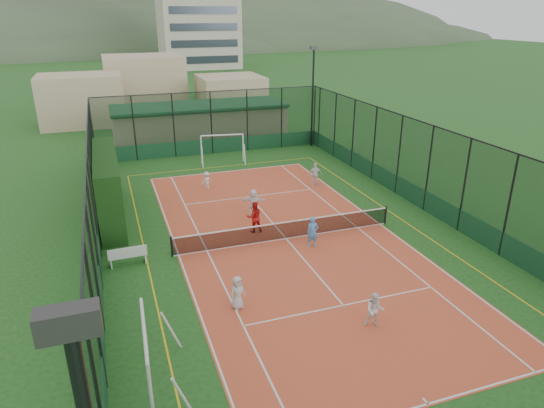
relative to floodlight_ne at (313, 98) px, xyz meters
The scene contains 19 objects.
ground 19.15m from the floodlight_ne, 117.39° to the right, with size 300.00×300.00×0.00m, color #1A4C1A.
court_slab 19.14m from the floodlight_ne, 117.39° to the right, with size 11.17×23.97×0.01m, color #CA462D.
tennis_net 19.04m from the floodlight_ne, 117.39° to the right, with size 11.67×0.12×1.06m, color black, non-canonical shape.
perimeter_fence 18.77m from the floodlight_ne, 117.39° to the right, with size 18.12×34.12×5.00m, color black, non-canonical shape.
floodlight_ne is the anchor object (origin of this frame).
clubhouse 10.47m from the floodlight_ne, 147.88° to the left, with size 15.20×7.20×3.15m, color tan, non-canonical shape.
distant_hills 133.74m from the floodlight_ne, 93.69° to the left, with size 200.00×60.00×24.00m, color #384C33, non-canonical shape.
hedge_left 20.09m from the floodlight_ne, 147.87° to the right, with size 1.25×8.30×3.63m, color black.
white_bench 23.70m from the floodlight_ne, 134.44° to the right, with size 1.73×0.48×0.97m, color white, non-canonical shape.
futsal_goal_near 30.01m from the floodlight_ne, 123.10° to the right, with size 0.97×3.35×2.16m, color white, non-canonical shape.
futsal_goal_far 9.24m from the floodlight_ne, 164.69° to the right, with size 3.30×0.96×2.13m, color white, non-canonical shape.
child_near_left 25.40m from the floodlight_ne, 120.03° to the right, with size 0.68×0.44×1.38m, color silver.
child_near_mid 19.67m from the floodlight_ne, 113.31° to the right, with size 0.56×0.37×1.54m, color #4C8ED9.
child_near_right 26.14m from the floodlight_ne, 108.39° to the right, with size 0.67×0.53×1.39m, color white.
child_far_left 13.88m from the floodlight_ne, 143.89° to the right, with size 0.76×0.44×1.18m, color silver.
child_far_right 10.86m from the floodlight_ne, 112.08° to the right, with size 0.91×0.38×1.55m, color white.
child_far_back 16.28m from the floodlight_ne, 125.41° to the right, with size 1.40×0.45×1.51m, color white.
coach 18.44m from the floodlight_ne, 122.96° to the right, with size 0.81×0.63×1.68m, color red.
tennis_balls 18.78m from the floodlight_ne, 122.88° to the right, with size 5.50×1.70×0.07m.
Camera 1 is at (-8.04, -20.88, 10.85)m, focal length 32.00 mm.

